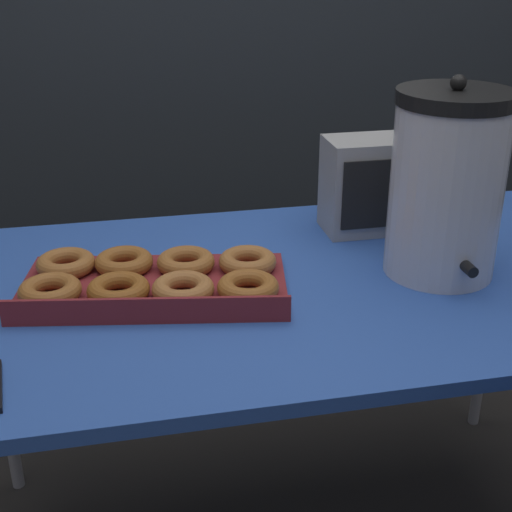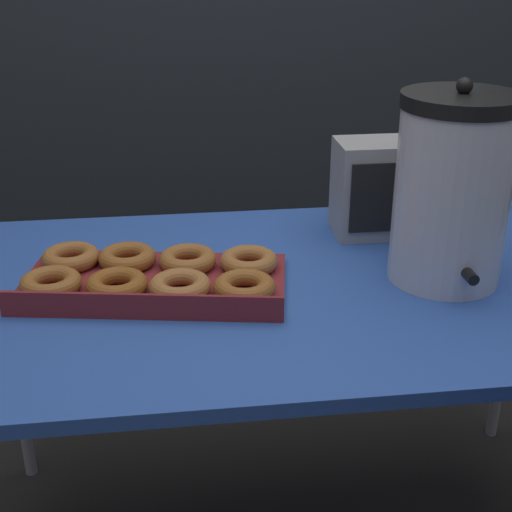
% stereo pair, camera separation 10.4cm
% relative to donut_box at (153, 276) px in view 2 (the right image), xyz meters
% --- Properties ---
extents(folding_table, '(1.47, 0.83, 0.75)m').
position_rel_donut_box_xyz_m(folding_table, '(0.30, -0.01, -0.07)').
color(folding_table, '#2D56B2').
rests_on(folding_table, ground).
extents(donut_box, '(0.57, 0.36, 0.05)m').
position_rel_donut_box_xyz_m(donut_box, '(0.00, 0.00, 0.00)').
color(donut_box, maroon).
rests_on(donut_box, folding_table).
extents(coffee_urn, '(0.23, 0.26, 0.41)m').
position_rel_donut_box_xyz_m(coffee_urn, '(0.60, -0.03, 0.17)').
color(coffee_urn, silver).
rests_on(coffee_urn, folding_table).
extents(space_heater, '(0.19, 0.14, 0.22)m').
position_rel_donut_box_xyz_m(space_heater, '(0.52, 0.23, 0.09)').
color(space_heater, '#9E9E9E').
rests_on(space_heater, folding_table).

